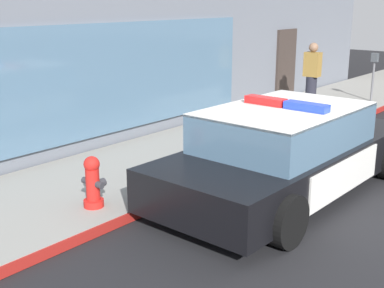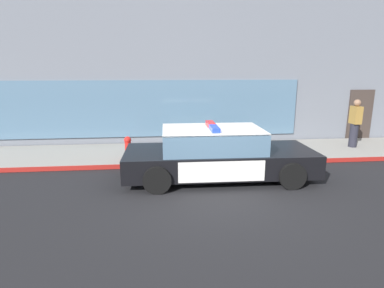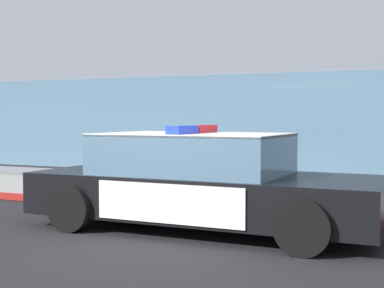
{
  "view_description": "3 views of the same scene",
  "coord_description": "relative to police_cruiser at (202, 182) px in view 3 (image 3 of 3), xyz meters",
  "views": [
    {
      "loc": [
        -6.44,
        -2.72,
        2.92
      ],
      "look_at": [
        -0.64,
        2.11,
        0.8
      ],
      "focal_mm": 48.24,
      "sensor_mm": 36.0,
      "label": 1
    },
    {
      "loc": [
        -1.19,
        -7.09,
        2.92
      ],
      "look_at": [
        -0.23,
        2.4,
        0.63
      ],
      "focal_mm": 29.55,
      "sensor_mm": 36.0,
      "label": 2
    },
    {
      "loc": [
        3.54,
        -6.49,
        1.63
      ],
      "look_at": [
        -0.57,
        2.58,
        1.14
      ],
      "focal_mm": 53.43,
      "sensor_mm": 36.0,
      "label": 3
    }
  ],
  "objects": [
    {
      "name": "fire_hydrant",
      "position": [
        -2.52,
        1.58,
        -0.18
      ],
      "size": [
        0.34,
        0.39,
        0.73
      ],
      "color": "red",
      "rests_on": "sidewalk"
    },
    {
      "name": "curb_red_paint",
      "position": [
        -0.31,
        1.05,
        -0.61
      ],
      "size": [
        28.8,
        0.04,
        0.14
      ],
      "primitive_type": "cube",
      "color": "maroon",
      "rests_on": "ground"
    },
    {
      "name": "police_cruiser",
      "position": [
        0.0,
        0.0,
        0.0
      ],
      "size": [
        5.05,
        2.19,
        1.49
      ],
      "rotation": [
        0.0,
        0.0,
        -0.02
      ],
      "color": "black",
      "rests_on": "ground"
    },
    {
      "name": "storefront_building",
      "position": [
        -0.35,
        8.08,
        4.08
      ],
      "size": [
        22.82,
        8.6,
        9.53
      ],
      "color": "slate",
      "rests_on": "ground"
    },
    {
      "name": "sidewalk",
      "position": [
        -0.31,
        2.42,
        -0.61
      ],
      "size": [
        48.0,
        2.7,
        0.15
      ],
      "primitive_type": "cube",
      "color": "gray",
      "rests_on": "ground"
    },
    {
      "name": "ground",
      "position": [
        -0.31,
        -0.99,
        -0.68
      ],
      "size": [
        48.0,
        48.0,
        0.0
      ],
      "primitive_type": "plane",
      "color": "black"
    }
  ]
}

